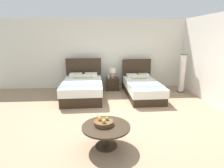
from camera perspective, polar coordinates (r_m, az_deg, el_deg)
ground_plane at (r=5.34m, az=1.52°, el=-9.46°), size 9.84×9.63×0.02m
wall_back at (r=7.92m, az=-0.48°, el=9.08°), size 9.84×0.12×2.81m
wall_side_right at (r=6.41m, az=30.38°, el=5.80°), size 0.12×5.23×2.81m
bed_near_window at (r=6.79m, az=-8.85°, el=-1.21°), size 1.41×2.15×1.28m
bed_near_corner at (r=6.95m, az=9.05°, el=-1.13°), size 1.19×2.25×1.22m
nightstand at (r=7.65m, az=0.13°, el=0.02°), size 0.52×0.44×0.49m
table_lamp at (r=7.56m, az=0.12°, el=3.63°), size 0.29×0.29×0.39m
vase at (r=7.53m, az=-1.03°, el=2.25°), size 0.09×0.09×0.14m
coffee_table at (r=3.81m, az=-1.79°, el=-13.72°), size 0.95×0.95×0.45m
fruit_bowl at (r=3.80m, az=-2.55°, el=-11.45°), size 0.39×0.39×0.15m
floor_lamp_corner at (r=7.73m, az=20.39°, el=2.99°), size 0.20×0.20×1.47m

